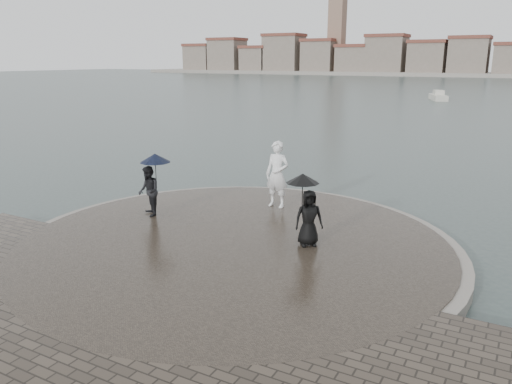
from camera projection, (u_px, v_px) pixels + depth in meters
The scene contains 7 objects.
ground at pixel (152, 303), 11.11m from camera, with size 400.00×400.00×0.00m, color #2B3835.
kerb_ring at pixel (234, 247), 14.03m from camera, with size 12.50×12.50×0.32m, color gray.
quay_tip at pixel (234, 246), 14.02m from camera, with size 11.90×11.90×0.36m, color #2D261E.
statue at pixel (277, 174), 16.87m from camera, with size 0.82×0.54×2.26m, color white.
visitor_left at pixel (150, 183), 15.89m from camera, with size 1.24×1.07×2.04m.
visitor_right at pixel (307, 207), 13.39m from camera, with size 1.15×0.97×1.95m.
far_skyline at pixel (489, 58), 148.60m from camera, with size 260.00×20.00×37.00m.
Camera 1 is at (6.89, -7.72, 5.27)m, focal length 35.00 mm.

